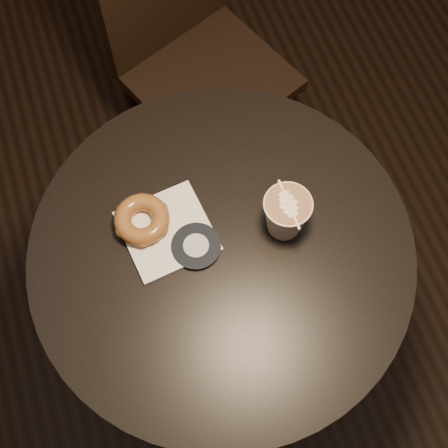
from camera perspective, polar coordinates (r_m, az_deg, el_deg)
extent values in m
plane|color=black|center=(1.84, -0.14, -10.69)|extent=(4.50, 4.50, 0.00)
cylinder|color=black|center=(1.13, -0.23, -2.54)|extent=(0.70, 0.70, 0.03)
cylinder|color=black|center=(1.48, -0.17, -7.56)|extent=(0.07, 0.07, 0.70)
cylinder|color=black|center=(1.83, -0.14, -10.62)|extent=(0.44, 0.44, 0.02)
cube|color=black|center=(1.71, -1.39, 13.10)|extent=(0.49, 0.49, 0.04)
cylinder|color=black|center=(1.77, -1.81, 3.22)|extent=(0.03, 0.03, 0.42)
cylinder|color=black|center=(1.88, 5.64, 8.87)|extent=(0.03, 0.03, 0.42)
cylinder|color=black|center=(1.91, -8.06, 9.61)|extent=(0.03, 0.03, 0.42)
cylinder|color=black|center=(2.01, -0.74, 14.67)|extent=(0.03, 0.03, 0.42)
cube|color=white|center=(1.13, -5.22, -0.67)|extent=(0.17, 0.17, 0.01)
torus|color=brown|center=(1.13, -7.53, 0.42)|extent=(0.10, 0.10, 0.03)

